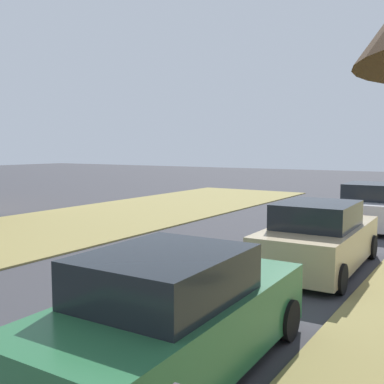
{
  "coord_description": "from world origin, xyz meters",
  "views": [
    {
      "loc": [
        5.59,
        2.88,
        2.8
      ],
      "look_at": [
        -0.28,
        11.98,
        1.75
      ],
      "focal_mm": 42.56,
      "sensor_mm": 36.0,
      "label": 1
    }
  ],
  "objects": [
    {
      "name": "parked_sedan_silver",
      "position": [
        2.28,
        19.68,
        0.72
      ],
      "size": [
        2.04,
        4.45,
        1.57
      ],
      "color": "#BCBCC1",
      "rests_on": "ground"
    },
    {
      "name": "parked_sedan_tan",
      "position": [
        2.45,
        13.15,
        0.72
      ],
      "size": [
        2.04,
        4.45,
        1.57
      ],
      "color": "tan",
      "rests_on": "ground"
    },
    {
      "name": "parked_sedan_green",
      "position": [
        2.45,
        7.32,
        0.72
      ],
      "size": [
        2.04,
        4.45,
        1.57
      ],
      "color": "#28663D",
      "rests_on": "ground"
    }
  ]
}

